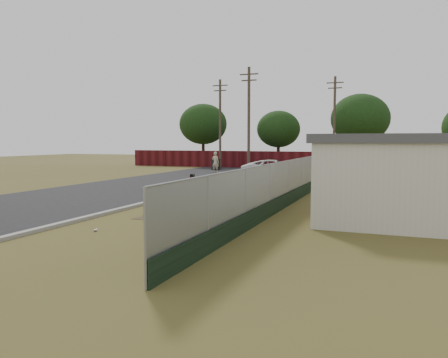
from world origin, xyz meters
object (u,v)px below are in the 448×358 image
at_px(pedestrian, 216,162).
at_px(trash_bin, 216,164).
at_px(fire_hydrant, 172,218).
at_px(mailbox, 192,178).
at_px(pickup_truck, 274,169).

relative_size(pedestrian, trash_bin, 1.79).
bearing_deg(fire_hydrant, pedestrian, 109.38).
distance_m(fire_hydrant, pedestrian, 25.50).
distance_m(mailbox, pedestrian, 15.88).
xyz_separation_m(fire_hydrant, pedestrian, (-8.46, 24.05, 0.54)).
relative_size(pickup_truck, trash_bin, 4.77).
bearing_deg(trash_bin, fire_hydrant, -70.25).
xyz_separation_m(pickup_truck, trash_bin, (-7.79, 6.93, -0.16)).
bearing_deg(trash_bin, mailbox, -71.19).
bearing_deg(trash_bin, pickup_truck, -41.67).
relative_size(pickup_truck, pedestrian, 2.66).
xyz_separation_m(mailbox, pedestrian, (-4.90, 15.10, 0.07)).
height_order(mailbox, pickup_truck, pickup_truck).
relative_size(fire_hydrant, trash_bin, 0.83).
xyz_separation_m(fire_hydrant, mailbox, (-3.56, 8.94, 0.47)).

